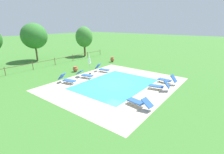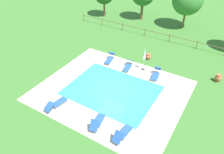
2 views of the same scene
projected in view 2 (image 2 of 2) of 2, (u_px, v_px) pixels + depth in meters
name	position (u px, v px, depth m)	size (l,w,h in m)	color
ground_plane	(112.00, 90.00, 19.72)	(160.00, 160.00, 0.00)	#3D752D
pool_deck_paving	(112.00, 90.00, 19.72)	(12.51, 10.63, 0.01)	beige
swimming_pool_water	(112.00, 90.00, 19.72)	(7.78, 5.90, 0.01)	#38C6D1
pool_coping_rim	(112.00, 90.00, 19.72)	(8.26, 6.38, 0.01)	beige
sun_lounger_north_near_steps	(128.00, 65.00, 22.33)	(0.95, 2.10, 0.80)	#2856A8
sun_lounger_north_mid	(56.00, 103.00, 17.81)	(0.88, 2.09, 0.80)	#2856A8
sun_lounger_north_far	(110.00, 58.00, 23.40)	(0.97, 1.98, 0.95)	#2856A8
sun_lounger_north_end	(98.00, 122.00, 16.19)	(0.96, 1.91, 1.01)	#2856A8
sun_lounger_south_near_corner	(156.00, 74.00, 21.08)	(0.90, 1.95, 0.97)	#2856A8
sun_lounger_south_mid	(123.00, 133.00, 15.33)	(0.72, 1.90, 0.98)	#2856A8
patio_umbrella_closed_row_west	(144.00, 56.00, 21.40)	(0.32, 0.32, 2.43)	#383838
terracotta_urn_near_fence	(148.00, 56.00, 23.81)	(0.63, 0.63, 0.65)	#A85B38
terracotta_urn_by_tree	(218.00, 78.00, 20.54)	(0.61, 0.61, 0.76)	#A85B38
perimeter_fence	(157.00, 34.00, 27.57)	(23.19, 0.08, 1.05)	brown
tree_far_west	(188.00, 0.00, 28.42)	(3.97, 3.97, 5.85)	brown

